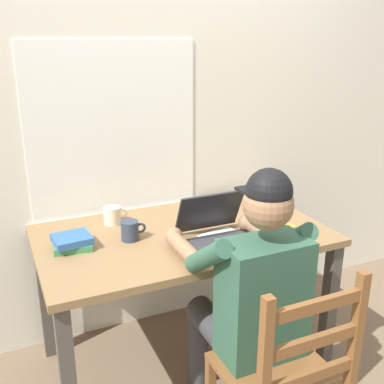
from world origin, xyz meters
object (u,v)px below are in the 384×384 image
Objects in this scene: desk at (183,250)px; landscape_photo_print at (282,227)px; computer_mouse at (268,235)px; book_stack_main at (72,242)px; seated_person at (249,291)px; coffee_mug_white at (113,215)px; wooden_chair at (285,378)px; laptop at (218,231)px; coffee_mug_dark at (130,231)px.

desk is 0.51m from landscape_photo_print.
computer_mouse is 0.55× the size of book_stack_main.
seated_person is at bearing -79.24° from desk.
desk is at bearing -41.61° from coffee_mug_white.
coffee_mug_white is at bearing 132.19° from landscape_photo_print.
desk is 0.80m from wooden_chair.
laptop is 1.81× the size of book_stack_main.
desk is 11.56× the size of coffee_mug_dark.
wooden_chair is at bearing -142.80° from landscape_photo_print.
seated_person is 0.36m from wooden_chair.
computer_mouse is 0.83× the size of coffee_mug_dark.
landscape_photo_print is (0.39, 0.62, 0.31)m from wooden_chair.
laptop is 0.38m from landscape_photo_print.
seated_person is 12.26× the size of computer_mouse.
coffee_mug_dark is 0.66× the size of book_stack_main.
laptop is at bearing 88.23° from wooden_chair.
coffee_mug_white reaches higher than desk.
seated_person reaches higher than book_stack_main.
landscape_photo_print is (0.74, -0.16, -0.05)m from coffee_mug_dark.
wooden_chair is 7.33× the size of coffee_mug_white.
wooden_chair is 9.21× the size of computer_mouse.
landscape_photo_print is at bearing 40.91° from seated_person.
book_stack_main is at bearing 176.29° from desk.
seated_person is 0.82m from book_stack_main.
desk is 0.30m from coffee_mug_dark.
coffee_mug_dark is (0.02, -0.23, 0.00)m from coffee_mug_white.
computer_mouse is (0.25, 0.53, 0.33)m from wooden_chair.
seated_person reaches higher than laptop.
wooden_chair reaches higher than coffee_mug_dark.
computer_mouse is at bearing -16.98° from book_stack_main.
laptop is at bearing -17.48° from book_stack_main.
coffee_mug_white is 0.86m from landscape_photo_print.
landscape_photo_print is (1.01, -0.18, -0.03)m from book_stack_main.
seated_person is at bearing -159.56° from landscape_photo_print.
coffee_mug_dark reaches higher than landscape_photo_print.
seated_person is 3.71× the size of laptop.
laptop is 0.41m from coffee_mug_dark.
laptop is (0.02, 0.32, 0.14)m from seated_person.
laptop is 3.30× the size of computer_mouse.
coffee_mug_white is 0.33m from book_stack_main.
seated_person is (0.09, -0.49, 0.01)m from desk.
computer_mouse is 0.17m from landscape_photo_print.
coffee_mug_white is at bearing 133.26° from laptop.
wooden_chair is at bearing -52.19° from book_stack_main.
book_stack_main is at bearing 149.46° from landscape_photo_print.
desk is 0.25m from laptop.
seated_person is 10.13× the size of coffee_mug_dark.
laptop reaches higher than coffee_mug_white.
laptop is at bearing 164.42° from computer_mouse.
landscape_photo_print is at bearing -27.34° from coffee_mug_white.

